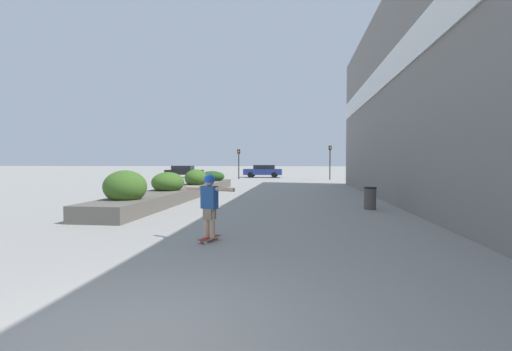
% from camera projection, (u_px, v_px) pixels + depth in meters
% --- Properties ---
extents(ground_plane, '(300.00, 300.00, 0.00)m').
position_uv_depth(ground_plane, '(116.00, 346.00, 3.31)').
color(ground_plane, gray).
extents(building_wall_right, '(0.67, 33.55, 9.55)m').
position_uv_depth(building_wall_right, '(425.00, 73.00, 11.53)').
color(building_wall_right, gray).
rests_on(building_wall_right, ground_plane).
extents(planter_box, '(1.78, 15.88, 1.51)m').
position_uv_depth(planter_box, '(183.00, 188.00, 17.39)').
color(planter_box, '#605B54').
rests_on(planter_box, ground_plane).
extents(skateboard, '(0.42, 0.68, 0.09)m').
position_uv_depth(skateboard, '(210.00, 238.00, 7.71)').
color(skateboard, maroon).
rests_on(skateboard, ground_plane).
extents(skateboarder, '(1.26, 0.61, 1.43)m').
position_uv_depth(skateboarder, '(209.00, 199.00, 7.68)').
color(skateboarder, tan).
rests_on(skateboarder, skateboard).
extents(trash_bin, '(0.47, 0.47, 0.84)m').
position_uv_depth(trash_bin, '(370.00, 198.00, 12.97)').
color(trash_bin, '#514C47').
rests_on(trash_bin, ground_plane).
extents(car_leftmost, '(4.23, 1.89, 1.38)m').
position_uv_depth(car_leftmost, '(184.00, 171.00, 40.25)').
color(car_leftmost, black).
rests_on(car_leftmost, ground_plane).
extents(car_center_left, '(4.44, 1.99, 1.46)m').
position_uv_depth(car_center_left, '(263.00, 171.00, 40.03)').
color(car_center_left, navy).
rests_on(car_center_left, ground_plane).
extents(traffic_light_left, '(0.28, 0.30, 3.13)m').
position_uv_depth(traffic_light_left, '(239.00, 159.00, 35.87)').
color(traffic_light_left, black).
rests_on(traffic_light_left, ground_plane).
extents(traffic_light_right, '(0.28, 0.30, 3.47)m').
position_uv_depth(traffic_light_right, '(330.00, 157.00, 34.66)').
color(traffic_light_right, black).
rests_on(traffic_light_right, ground_plane).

